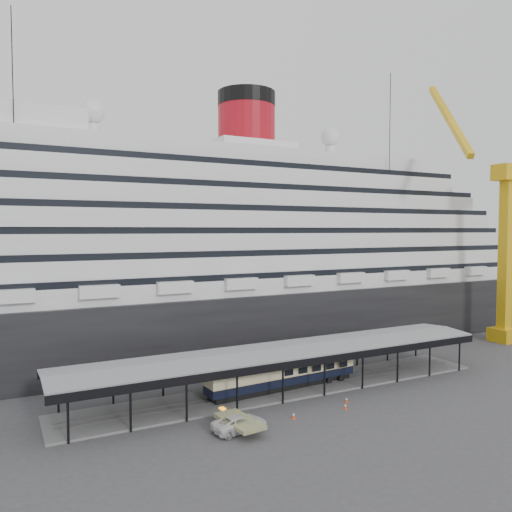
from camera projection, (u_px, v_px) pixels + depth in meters
name	position (u px, v px, depth m)	size (l,w,h in m)	color
ground	(308.00, 402.00, 57.47)	(200.00, 200.00, 0.00)	#3A3A3D
cruise_ship	(205.00, 239.00, 84.86)	(130.00, 30.00, 43.90)	black
platform_canopy	(286.00, 371.00, 61.77)	(56.00, 9.18, 5.30)	slate
crane_yellow	(500.00, 229.00, 87.51)	(23.83, 18.78, 47.60)	gold
port_truck	(240.00, 423.00, 49.11)	(2.61, 5.67, 1.57)	silver
pullman_carriage	(283.00, 370.00, 61.58)	(20.68, 3.93, 20.18)	black
traffic_cone_left	(294.00, 416.00, 52.26)	(0.39, 0.39, 0.73)	#F1470D
traffic_cone_mid	(345.00, 406.00, 55.11)	(0.43, 0.43, 0.69)	#F8430D
traffic_cone_right	(346.00, 400.00, 57.25)	(0.46, 0.46, 0.67)	#DD3E0C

